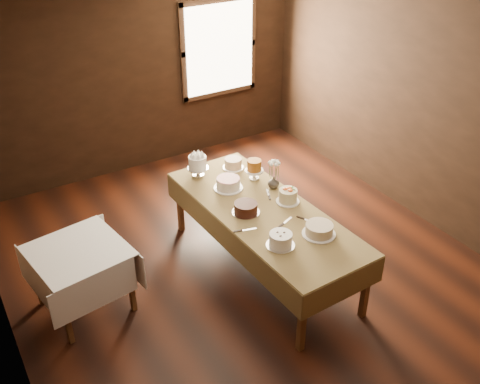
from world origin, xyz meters
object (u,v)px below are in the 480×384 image
cake_meringue (198,167)px  cake_swirl (281,240)px  cake_server_e (249,229)px  cake_speckled (233,164)px  cake_server_b (311,221)px  cake_cream (319,230)px  cake_server_d (268,192)px  flower_vase (274,182)px  cake_caramel (254,170)px  cake_chocolate (246,208)px  side_table (79,257)px  display_table (264,215)px  cake_lattice (228,184)px  cake_flowers (288,196)px  cake_server_a (288,220)px

cake_meringue → cake_swirl: size_ratio=0.94×
cake_server_e → cake_speckled: bearing=82.1°
cake_server_b → cake_cream: bearing=-45.2°
cake_server_d → cake_cream: bearing=-155.4°
cake_swirl → flower_vase: cake_swirl is taller
cake_meringue → cake_caramel: size_ratio=1.06×
cake_chocolate → cake_server_d: 0.49m
cake_chocolate → cake_server_d: size_ratio=1.42×
side_table → cake_chocolate: 1.76m
display_table → cake_lattice: size_ratio=6.93×
flower_vase → cake_lattice: bearing=150.6°
cake_meringue → flower_vase: bearing=-48.4°
display_table → cake_caramel: (0.27, 0.62, 0.17)m
cake_server_b → cake_server_d: (-0.06, 0.71, 0.00)m
cake_flowers → cake_server_a: (-0.21, -0.30, -0.07)m
cake_meringue → cake_speckled: bearing=-5.8°
side_table → cake_meringue: bearing=20.4°
side_table → cake_caramel: bearing=5.6°
display_table → cake_meringue: cake_meringue is taller
cake_server_a → cake_server_d: bearing=54.6°
cake_flowers → cake_server_d: 0.29m
cake_cream → cake_server_d: size_ratio=1.42×
cake_lattice → cake_chocolate: 0.54m
cake_server_a → cake_server_b: same height
side_table → cake_meringue: size_ratio=3.72×
cake_chocolate → cake_server_e: bearing=-115.0°
cake_caramel → cake_server_b: cake_caramel is taller
cake_cream → flower_vase: flower_vase is taller
flower_vase → cake_server_e: bearing=-140.2°
cake_meringue → cake_server_a: size_ratio=1.12×
cake_flowers → cake_caramel: bearing=93.9°
display_table → cake_flowers: bearing=0.2°
display_table → cake_cream: size_ratio=7.64×
cake_chocolate → cake_server_b: bearing=-44.9°
side_table → cake_flowers: bearing=-10.4°
side_table → cake_chocolate: size_ratio=2.93×
cake_lattice → flower_vase: (0.45, -0.25, 0.01)m
side_table → cake_server_b: (2.20, -0.85, 0.14)m
cake_flowers → cake_cream: bearing=-97.6°
cake_speckled → cake_server_d: bearing=-86.6°
cake_caramel → cake_server_b: 1.07m
cake_caramel → cake_server_e: 1.05m
cake_caramel → flower_vase: bearing=-74.9°
cake_swirl → cake_server_a: size_ratio=1.19×
cake_speckled → cake_caramel: cake_caramel is taller
cake_cream → cake_server_b: (0.07, 0.22, -0.05)m
cake_meringue → cake_swirl: 1.64m
cake_meringue → cake_server_a: bearing=-74.6°
display_table → cake_server_b: bearing=-55.8°
cake_chocolate → cake_swirl: bearing=-91.5°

